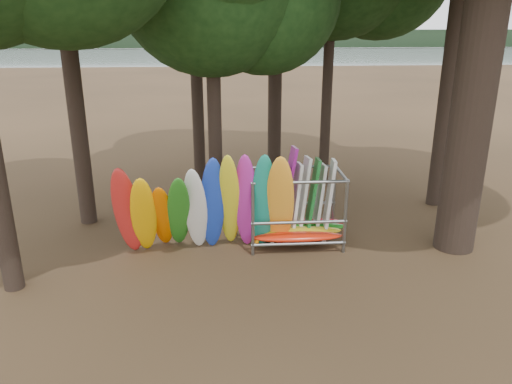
{
  "coord_description": "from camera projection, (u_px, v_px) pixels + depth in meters",
  "views": [
    {
      "loc": [
        -1.59,
        -12.47,
        6.25
      ],
      "look_at": [
        -0.62,
        1.5,
        1.4
      ],
      "focal_mm": 35.0,
      "sensor_mm": 36.0,
      "label": 1
    }
  ],
  "objects": [
    {
      "name": "storage_rack",
      "position": [
        295.0,
        210.0,
        14.47
      ],
      "size": [
        3.25,
        1.56,
        2.85
      ],
      "color": "slate",
      "rests_on": "ground"
    },
    {
      "name": "far_shore",
      "position": [
        227.0,
        39.0,
        116.94
      ],
      "size": [
        160.0,
        4.0,
        4.0
      ],
      "primitive_type": "cube",
      "color": "black",
      "rests_on": "ground"
    },
    {
      "name": "lake",
      "position": [
        232.0,
        66.0,
        70.46
      ],
      "size": [
        160.0,
        160.0,
        0.0
      ],
      "primitive_type": "plane",
      "color": "gray",
      "rests_on": "ground"
    },
    {
      "name": "kayak_row",
      "position": [
        205.0,
        208.0,
        13.63
      ],
      "size": [
        5.06,
        1.98,
        3.14
      ],
      "color": "red",
      "rests_on": "ground"
    },
    {
      "name": "ground",
      "position": [
        282.0,
        256.0,
        13.9
      ],
      "size": [
        120.0,
        120.0,
        0.0
      ],
      "primitive_type": "plane",
      "color": "#47331E",
      "rests_on": "ground"
    }
  ]
}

